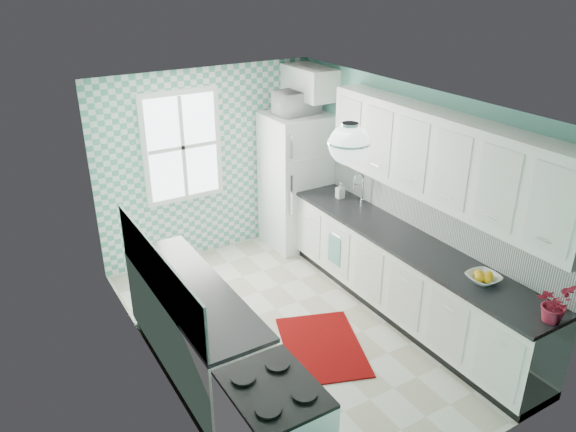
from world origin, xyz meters
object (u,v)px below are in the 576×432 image
fridge (296,181)px  fruit_bowl (483,278)px  potted_plant (554,303)px  ceiling_light (349,144)px  sink (350,207)px  microwave (297,102)px

fridge → fruit_bowl: bearing=-87.2°
fruit_bowl → potted_plant: size_ratio=0.89×
ceiling_light → potted_plant: 2.15m
sink → fruit_bowl: size_ratio=1.78×
ceiling_light → fridge: bearing=66.7°
sink → microwave: 1.54m
ceiling_light → sink: 2.37m
microwave → sink: bearing=90.9°
potted_plant → microwave: 3.99m
fridge → sink: 1.10m
fridge → potted_plant: 3.89m
microwave → potted_plant: bearing=87.4°
ceiling_light → microwave: 2.82m
ceiling_light → fruit_bowl: ceiling_light is taller
fruit_bowl → potted_plant: 0.73m
potted_plant → microwave: (-0.09, 3.89, 0.91)m
sink → potted_plant: size_ratio=1.60×
ceiling_light → microwave: (1.11, 2.58, -0.31)m
ceiling_light → potted_plant: bearing=-47.5°
fridge → fruit_bowl: fridge is taller
ceiling_light → fruit_bowl: 1.90m
ceiling_light → potted_plant: ceiling_light is taller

